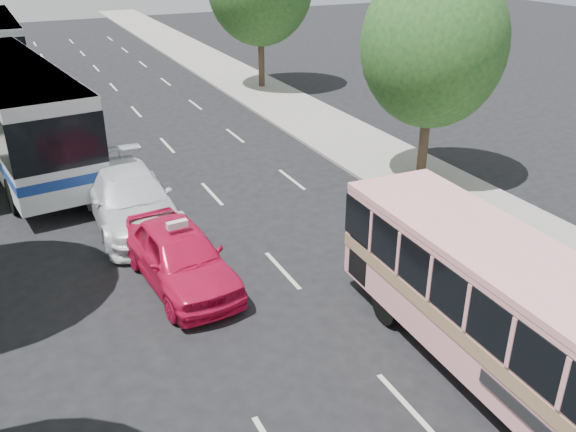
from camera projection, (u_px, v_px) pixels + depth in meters
ground at (318, 364)px, 13.41m from camera, size 120.00×120.00×0.00m
sidewalk_right at (283, 103)px, 32.99m from camera, size 4.00×90.00×0.12m
tree_right_near at (437, 39)px, 21.07m from camera, size 5.10×5.10×7.95m
pink_bus at (512, 307)px, 12.11m from camera, size 2.62×9.41×2.98m
pink_taxi at (180, 256)px, 16.11m from camera, size 2.38×5.04×1.67m
white_pickup at (130, 198)px, 19.42m from camera, size 2.45×6.02×1.75m
tour_coach_front at (16, 106)px, 23.67m from camera, size 4.62×13.72×4.03m
taxi_roof_sign at (177, 224)px, 15.71m from camera, size 0.56×0.23×0.18m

